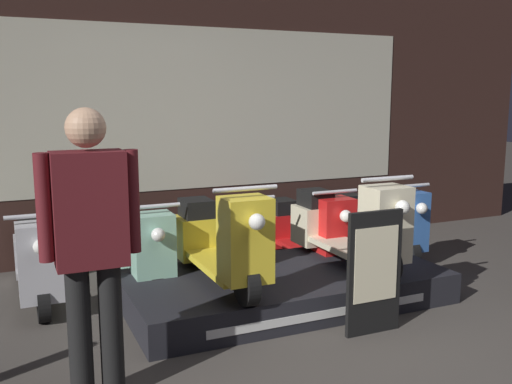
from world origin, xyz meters
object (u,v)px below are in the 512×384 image
at_px(scooter_backrow_0, 37,261).
at_px(scooter_backrow_3, 306,231).
at_px(person_left_browsing, 91,237).
at_px(scooter_backrow_1, 139,250).
at_px(scooter_display_right, 347,227).
at_px(scooter_display_left, 219,241).
at_px(scooter_backrow_4, 376,224).
at_px(price_sign_board, 374,272).
at_px(scooter_backrow_2, 228,240).

distance_m(scooter_backrow_0, scooter_backrow_3, 2.56).
bearing_deg(person_left_browsing, scooter_backrow_1, 70.63).
xyz_separation_m(scooter_backrow_1, person_left_browsing, (-0.65, -1.85, 0.61)).
distance_m(scooter_display_right, scooter_backrow_3, 0.96).
height_order(scooter_display_left, scooter_backrow_4, scooter_display_left).
height_order(scooter_display_left, scooter_display_right, same).
bearing_deg(person_left_browsing, scooter_backrow_3, 38.15).
distance_m(scooter_display_left, person_left_browsing, 1.47).
height_order(scooter_backrow_0, scooter_backrow_1, same).
distance_m(scooter_backrow_3, price_sign_board, 1.78).
relative_size(scooter_display_left, person_left_browsing, 0.92).
bearing_deg(price_sign_board, scooter_backrow_3, 76.73).
xyz_separation_m(scooter_backrow_0, scooter_backrow_4, (3.41, 0.00, 0.00)).
bearing_deg(scooter_backrow_0, price_sign_board, -38.69).
bearing_deg(scooter_backrow_2, scooter_backrow_4, 0.00).
relative_size(scooter_display_left, price_sign_board, 1.68).
relative_size(scooter_backrow_4, price_sign_board, 1.68).
height_order(scooter_display_left, person_left_browsing, person_left_browsing).
distance_m(scooter_backrow_2, person_left_browsing, 2.46).
distance_m(person_left_browsing, price_sign_board, 2.01).
bearing_deg(scooter_backrow_0, scooter_display_left, -35.63).
height_order(scooter_display_left, price_sign_board, scooter_display_left).
bearing_deg(scooter_backrow_2, person_left_browsing, -129.09).
distance_m(scooter_backrow_2, price_sign_board, 1.78).
distance_m(scooter_display_right, price_sign_board, 0.87).
bearing_deg(scooter_backrow_2, price_sign_board, -75.48).
height_order(scooter_display_right, scooter_backrow_2, scooter_display_right).
bearing_deg(scooter_backrow_0, scooter_backrow_3, 0.00).
relative_size(scooter_backrow_1, person_left_browsing, 0.92).
xyz_separation_m(scooter_display_right, scooter_backrow_0, (-2.45, 0.92, -0.25)).
bearing_deg(price_sign_board, scooter_backrow_0, 141.31).
relative_size(scooter_backrow_0, scooter_backrow_1, 1.00).
xyz_separation_m(scooter_backrow_1, scooter_backrow_3, (1.71, 0.00, 0.00)).
bearing_deg(price_sign_board, scooter_backrow_4, 53.84).
height_order(scooter_backrow_2, price_sign_board, price_sign_board).
bearing_deg(price_sign_board, person_left_browsing, -176.26).
bearing_deg(scooter_backrow_0, scooter_backrow_1, 0.00).
bearing_deg(scooter_display_left, person_left_browsing, -139.05).
bearing_deg(scooter_backrow_4, person_left_browsing, -150.03).
bearing_deg(scooter_backrow_1, price_sign_board, -52.99).
height_order(scooter_backrow_0, scooter_backrow_2, same).
bearing_deg(scooter_backrow_2, scooter_display_left, -114.97).
xyz_separation_m(person_left_browsing, price_sign_board, (1.95, 0.13, -0.49)).
distance_m(scooter_backrow_1, scooter_backrow_2, 0.85).
height_order(scooter_backrow_0, person_left_browsing, person_left_browsing).
xyz_separation_m(scooter_display_left, scooter_backrow_0, (-1.28, 0.92, -0.25)).
bearing_deg(scooter_backrow_2, scooter_backrow_3, 0.00).
height_order(scooter_backrow_1, person_left_browsing, person_left_browsing).
bearing_deg(person_left_browsing, price_sign_board, 3.74).
distance_m(scooter_display_left, scooter_backrow_1, 1.04).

